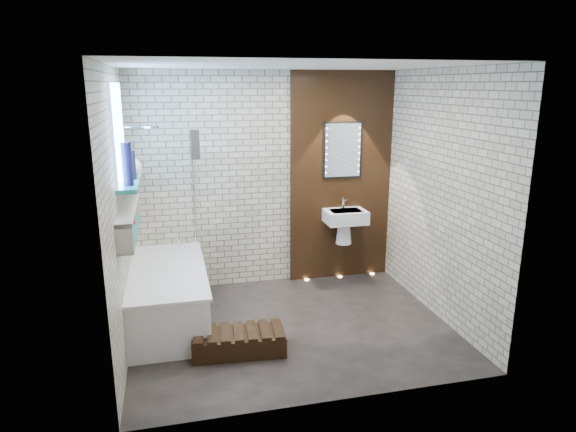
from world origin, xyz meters
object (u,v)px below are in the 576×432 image
object	(u,v)px
walnut_step	(239,343)
bath_screen	(196,193)
led_mirror	(343,150)
bathtub	(168,295)
washbasin	(345,221)

from	to	relation	value
walnut_step	bath_screen	bearing A→B (deg)	102.06
walnut_step	led_mirror	bearing A→B (deg)	46.02
bathtub	washbasin	xyz separation A→B (m)	(2.17, 0.62, 0.50)
bathtub	washbasin	size ratio (longest dim) A/B	3.00
washbasin	bath_screen	bearing A→B (deg)	-174.22
led_mirror	walnut_step	distance (m)	2.72
bathtub	led_mirror	world-z (taller)	led_mirror
washbasin	walnut_step	distance (m)	2.23
led_mirror	walnut_step	bearing A→B (deg)	-133.98
washbasin	walnut_step	bearing A→B (deg)	-136.95
bath_screen	led_mirror	world-z (taller)	led_mirror
bath_screen	walnut_step	world-z (taller)	bath_screen
bath_screen	led_mirror	xyz separation A→B (m)	(1.82, 0.34, 0.37)
bathtub	bath_screen	distance (m)	1.14
washbasin	led_mirror	bearing A→B (deg)	90.00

